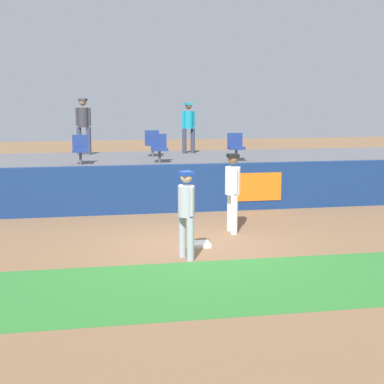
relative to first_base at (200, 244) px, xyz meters
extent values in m
plane|color=brown|center=(-0.20, -0.10, -0.04)|extent=(60.00, 60.00, 0.00)
cube|color=#2D722D|center=(-0.20, -2.52, -0.04)|extent=(18.00, 2.80, 0.01)
cube|color=white|center=(0.00, 0.00, 0.00)|extent=(0.40, 0.40, 0.08)
cylinder|color=white|center=(0.97, 1.25, 0.41)|extent=(0.15, 0.15, 0.91)
cylinder|color=white|center=(0.97, 0.92, 0.41)|extent=(0.15, 0.15, 0.91)
cylinder|color=white|center=(0.97, 1.08, 1.19)|extent=(0.36, 0.36, 0.64)
sphere|color=brown|center=(0.97, 1.08, 1.69)|extent=(0.24, 0.24, 0.24)
cube|color=black|center=(0.97, 1.08, 1.76)|extent=(0.25, 0.25, 0.08)
cylinder|color=white|center=(0.96, 1.29, 1.21)|extent=(0.09, 0.09, 0.60)
cylinder|color=white|center=(0.97, 0.87, 1.21)|extent=(0.09, 0.09, 0.60)
ellipsoid|color=brown|center=(1.07, 1.30, 0.95)|extent=(0.12, 0.20, 0.28)
cylinder|color=#9EA3AD|center=(-0.50, -0.73, 0.38)|extent=(0.14, 0.14, 0.85)
cylinder|color=#9EA3AD|center=(-0.39, -1.02, 0.38)|extent=(0.14, 0.14, 0.85)
cylinder|color=#9EA3AD|center=(-0.45, -0.87, 1.11)|extent=(0.42, 0.42, 0.60)
sphere|color=tan|center=(-0.45, -0.87, 1.58)|extent=(0.22, 0.22, 0.22)
cube|color=#193899|center=(-0.45, -0.87, 1.65)|extent=(0.30, 0.30, 0.08)
cylinder|color=#9EA3AD|center=(-0.52, -0.69, 1.13)|extent=(0.09, 0.09, 0.56)
cylinder|color=#9EA3AD|center=(-0.38, -1.06, 1.13)|extent=(0.09, 0.09, 0.56)
cube|color=navy|center=(-0.20, 3.62, 0.62)|extent=(18.00, 0.24, 1.32)
cube|color=orange|center=(2.24, 3.50, 0.62)|extent=(1.50, 0.02, 0.79)
cube|color=#59595E|center=(-0.20, 6.19, 0.57)|extent=(18.00, 4.80, 1.21)
cylinder|color=#4C4C51|center=(-2.54, 4.99, 1.37)|extent=(0.08, 0.08, 0.40)
cube|color=navy|center=(-2.54, 4.99, 1.57)|extent=(0.45, 0.44, 0.08)
cube|color=navy|center=(-2.54, 5.18, 1.81)|extent=(0.45, 0.06, 0.40)
cylinder|color=#4C4C51|center=(2.07, 4.99, 1.37)|extent=(0.08, 0.08, 0.40)
cube|color=navy|center=(2.07, 4.99, 1.57)|extent=(0.46, 0.44, 0.08)
cube|color=navy|center=(2.07, 5.18, 1.81)|extent=(0.46, 0.06, 0.40)
cylinder|color=#4C4C51|center=(-0.26, 4.99, 1.37)|extent=(0.08, 0.08, 0.40)
cube|color=navy|center=(-0.26, 4.99, 1.57)|extent=(0.46, 0.44, 0.08)
cube|color=navy|center=(-0.26, 5.18, 1.81)|extent=(0.46, 0.06, 0.40)
cylinder|color=#4C4C51|center=(-0.26, 6.79, 1.37)|extent=(0.08, 0.08, 0.40)
cube|color=navy|center=(-0.26, 6.79, 1.57)|extent=(0.46, 0.44, 0.08)
cube|color=navy|center=(-0.26, 6.98, 1.81)|extent=(0.46, 0.06, 0.40)
cylinder|color=#33384C|center=(1.21, 7.62, 1.60)|extent=(0.14, 0.14, 0.85)
cylinder|color=#33384C|center=(0.91, 7.56, 1.60)|extent=(0.14, 0.14, 0.85)
cylinder|color=teal|center=(1.06, 7.59, 2.32)|extent=(0.38, 0.38, 0.60)
sphere|color=brown|center=(1.06, 7.59, 2.78)|extent=(0.22, 0.22, 0.22)
cube|color=teal|center=(1.06, 7.59, 2.86)|extent=(0.27, 0.27, 0.08)
cylinder|color=teal|center=(1.25, 7.63, 2.34)|extent=(0.09, 0.09, 0.56)
cylinder|color=teal|center=(0.86, 7.55, 2.34)|extent=(0.09, 0.09, 0.56)
cylinder|color=#33384C|center=(-2.31, 7.78, 1.63)|extent=(0.16, 0.16, 0.92)
cylinder|color=#33384C|center=(-2.63, 7.87, 1.63)|extent=(0.16, 0.16, 0.92)
cylinder|color=#333338|center=(-2.47, 7.83, 2.41)|extent=(0.44, 0.44, 0.65)
sphere|color=#8C6647|center=(-2.47, 7.83, 2.92)|extent=(0.24, 0.24, 0.24)
cube|color=#333338|center=(-2.47, 7.83, 3.00)|extent=(0.31, 0.31, 0.08)
cylinder|color=#333338|center=(-2.26, 7.77, 2.43)|extent=(0.09, 0.09, 0.60)
cylinder|color=#333338|center=(-2.67, 7.89, 2.43)|extent=(0.09, 0.09, 0.60)
camera|label=1|loc=(-2.20, -11.30, 3.09)|focal=52.27mm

